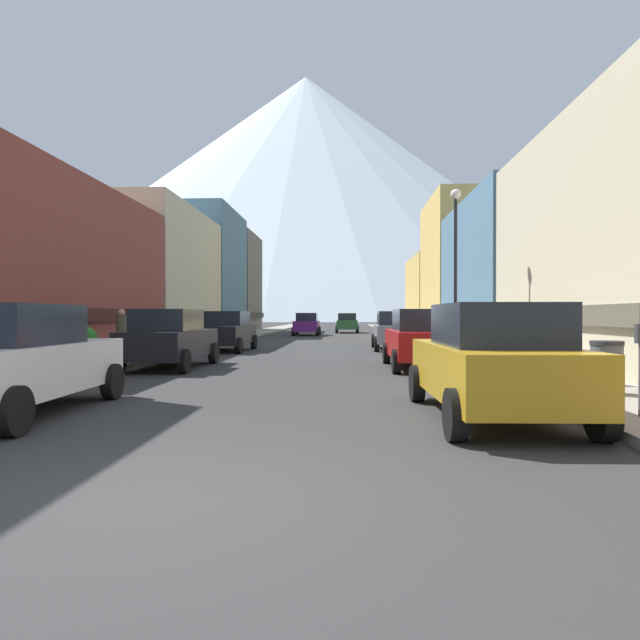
{
  "coord_description": "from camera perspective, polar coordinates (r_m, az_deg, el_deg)",
  "views": [
    {
      "loc": [
        1.53,
        -4.61,
        1.61
      ],
      "look_at": [
        -0.69,
        42.74,
        1.19
      ],
      "focal_mm": 31.49,
      "sensor_mm": 36.0,
      "label": 1
    }
  ],
  "objects": [
    {
      "name": "pedestrian_2",
      "position": [
        13.21,
        23.64,
        -2.73
      ],
      "size": [
        0.36,
        0.36,
        1.57
      ],
      "color": "#333338",
      "rests_on": "sidewalk_right"
    },
    {
      "name": "mountain_backdrop",
      "position": [
        271.03,
        -1.47,
        12.3
      ],
      "size": [
        276.55,
        276.55,
        114.0
      ],
      "primitive_type": "cone",
      "color": "silver",
      "rests_on": "ground"
    },
    {
      "name": "sidewalk_left",
      "position": [
        40.4,
        -8.42,
        -1.68
      ],
      "size": [
        2.5,
        100.0,
        0.15
      ],
      "primitive_type": "cube",
      "color": "gray",
      "rests_on": "ground"
    },
    {
      "name": "ground_plane",
      "position": [
        5.12,
        -15.65,
        -17.81
      ],
      "size": [
        400.0,
        400.0,
        0.0
      ],
      "primitive_type": "plane",
      "color": "#2F2F2F"
    },
    {
      "name": "car_right_1",
      "position": [
        17.12,
        10.31,
        -1.87
      ],
      "size": [
        2.1,
        4.42,
        1.78
      ],
      "color": "#9E1111",
      "rests_on": "ground"
    },
    {
      "name": "storefront_right_3",
      "position": [
        41.98,
        15.52,
        4.86
      ],
      "size": [
        6.94,
        9.57,
        9.96
      ],
      "color": "#D8B259",
      "rests_on": "ground"
    },
    {
      "name": "potted_plant_1",
      "position": [
        24.73,
        15.47,
        -1.62
      ],
      "size": [
        0.71,
        0.71,
        1.0
      ],
      "color": "brown",
      "rests_on": "sidewalk_right"
    },
    {
      "name": "car_left_1",
      "position": [
        17.53,
        -15.03,
        -1.82
      ],
      "size": [
        2.1,
        4.42,
        1.78
      ],
      "color": "black",
      "rests_on": "ground"
    },
    {
      "name": "car_right_2",
      "position": [
        26.26,
        7.64,
        -1.04
      ],
      "size": [
        2.1,
        4.42,
        1.78
      ],
      "color": "slate",
      "rests_on": "ground"
    },
    {
      "name": "pedestrian_1",
      "position": [
        20.59,
        -19.53,
        -1.45
      ],
      "size": [
        0.36,
        0.36,
        1.66
      ],
      "color": "brown",
      "rests_on": "sidewalk_left"
    },
    {
      "name": "storefront_right_2",
      "position": [
        31.24,
        22.25,
        4.16
      ],
      "size": [
        9.22,
        12.48,
        7.52
      ],
      "color": "slate",
      "rests_on": "ground"
    },
    {
      "name": "sidewalk_right",
      "position": [
        39.92,
        9.48,
        -1.7
      ],
      "size": [
        2.5,
        100.0,
        0.15
      ],
      "primitive_type": "cube",
      "color": "gray",
      "rests_on": "ground"
    },
    {
      "name": "trash_bin_right",
      "position": [
        11.68,
        27.11,
        -4.28
      ],
      "size": [
        0.59,
        0.59,
        0.98
      ],
      "color": "#4C5156",
      "rests_on": "sidewalk_right"
    },
    {
      "name": "storefront_left_2",
      "position": [
        36.67,
        -19.72,
        4.0
      ],
      "size": [
        10.13,
        12.44,
        8.02
      ],
      "color": "beige",
      "rests_on": "ground"
    },
    {
      "name": "car_right_0",
      "position": [
        9.09,
        17.18,
        -3.97
      ],
      "size": [
        2.15,
        4.44,
        1.78
      ],
      "color": "#B28419",
      "rests_on": "ground"
    },
    {
      "name": "streetlamp_right",
      "position": [
        20.32,
        13.61,
        7.22
      ],
      "size": [
        0.36,
        0.36,
        5.86
      ],
      "color": "black",
      "rests_on": "sidewalk_right"
    },
    {
      "name": "potted_plant_0",
      "position": [
        19.85,
        -22.78,
        -1.86
      ],
      "size": [
        0.76,
        0.76,
        1.09
      ],
      "color": "brown",
      "rests_on": "sidewalk_left"
    },
    {
      "name": "potted_plant_2",
      "position": [
        18.27,
        -25.18,
        -2.19
      ],
      "size": [
        0.76,
        0.76,
        1.06
      ],
      "color": "gray",
      "rests_on": "sidewalk_left"
    },
    {
      "name": "storefront_left_3",
      "position": [
        47.52,
        -13.66,
        4.46
      ],
      "size": [
        8.91,
        10.09,
        10.13
      ],
      "color": "slate",
      "rests_on": "ground"
    },
    {
      "name": "car_driving_1",
      "position": [
        50.9,
        2.77,
        -0.29
      ],
      "size": [
        2.06,
        4.4,
        1.78
      ],
      "color": "#265933",
      "rests_on": "ground"
    },
    {
      "name": "car_driving_0",
      "position": [
        44.48,
        -1.35,
        -0.41
      ],
      "size": [
        2.06,
        4.4,
        1.78
      ],
      "color": "#591E72",
      "rests_on": "ground"
    },
    {
      "name": "storefront_right_4",
      "position": [
        52.61,
        12.95,
        2.33
      ],
      "size": [
        7.1,
        11.15,
        6.85
      ],
      "color": "#D8B259",
      "rests_on": "ground"
    },
    {
      "name": "storefront_left_4",
      "position": [
        56.98,
        -10.09,
        3.57
      ],
      "size": [
        7.39,
        8.86,
        9.65
      ],
      "color": "#66605B",
      "rests_on": "ground"
    },
    {
      "name": "car_left_0",
      "position": [
        10.25,
        -28.72,
        -3.51
      ],
      "size": [
        2.16,
        4.44,
        1.78
      ],
      "color": "silver",
      "rests_on": "ground"
    },
    {
      "name": "car_left_2",
      "position": [
        25.34,
        -9.46,
        -1.1
      ],
      "size": [
        2.18,
        4.45,
        1.78
      ],
      "color": "black",
      "rests_on": "ground"
    }
  ]
}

